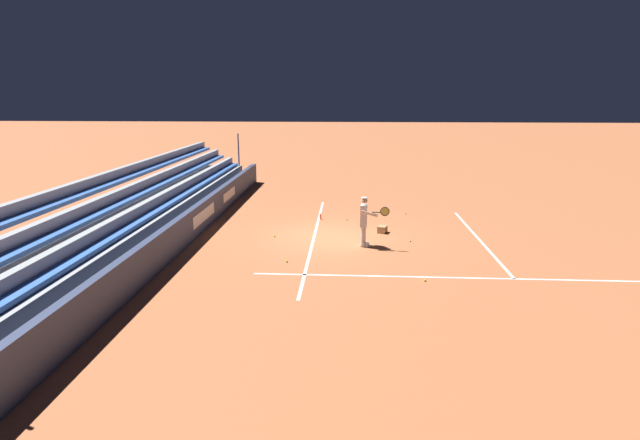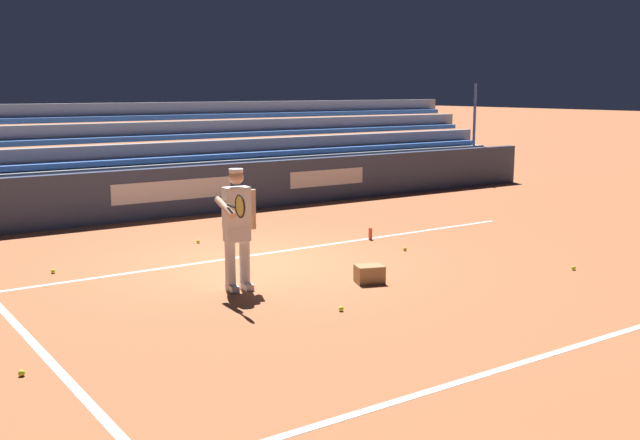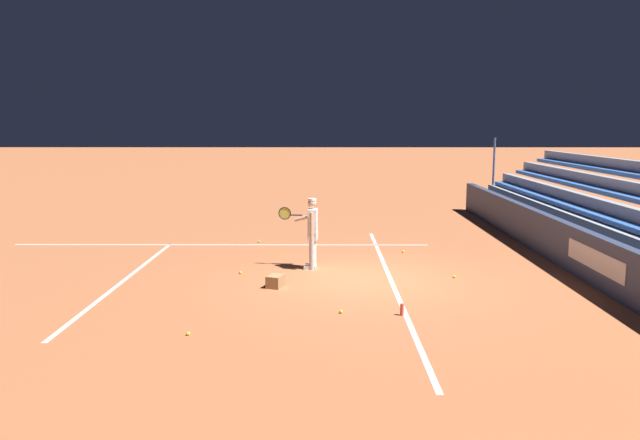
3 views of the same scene
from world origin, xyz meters
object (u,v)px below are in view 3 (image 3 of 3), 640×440
(water_bottle, at_px, (402,310))
(tennis_ball_far_left, at_px, (188,334))
(tennis_ball_on_baseline, at_px, (403,251))
(tennis_ball_by_box, at_px, (454,277))
(tennis_ball_stray_back, at_px, (259,242))
(tennis_ball_midcourt, at_px, (240,273))
(tennis_player, at_px, (312,232))
(ball_box_cardboard, at_px, (275,281))
(tennis_ball_toward_net, at_px, (341,312))

(water_bottle, bearing_deg, tennis_ball_far_left, 107.00)
(tennis_ball_on_baseline, bearing_deg, tennis_ball_by_box, -164.04)
(tennis_ball_stray_back, height_order, tennis_ball_midcourt, same)
(tennis_ball_far_left, bearing_deg, tennis_ball_by_box, -53.04)
(tennis_ball_far_left, distance_m, tennis_ball_midcourt, 4.30)
(tennis_ball_stray_back, bearing_deg, tennis_ball_by_box, -130.97)
(tennis_ball_far_left, bearing_deg, water_bottle, -73.00)
(tennis_player, distance_m, tennis_ball_by_box, 3.51)
(tennis_ball_by_box, xyz_separation_m, water_bottle, (-2.81, 1.54, 0.08))
(water_bottle, bearing_deg, tennis_ball_by_box, -28.78)
(tennis_ball_on_baseline, bearing_deg, tennis_ball_far_left, 146.83)
(ball_box_cardboard, height_order, tennis_ball_stray_back, ball_box_cardboard)
(tennis_ball_on_baseline, relative_size, water_bottle, 0.30)
(tennis_ball_on_baseline, xyz_separation_m, tennis_ball_midcourt, (-2.47, 4.12, 0.00))
(tennis_ball_by_box, relative_size, tennis_ball_midcourt, 1.00)
(tennis_player, relative_size, tennis_ball_stray_back, 25.98)
(ball_box_cardboard, bearing_deg, tennis_ball_stray_back, 9.81)
(tennis_player, relative_size, tennis_ball_on_baseline, 25.98)
(tennis_ball_stray_back, bearing_deg, tennis_ball_midcourt, 179.48)
(tennis_ball_on_baseline, distance_m, water_bottle, 5.68)
(tennis_ball_stray_back, bearing_deg, ball_box_cardboard, -170.19)
(tennis_ball_stray_back, distance_m, tennis_ball_far_left, 8.19)
(tennis_player, xyz_separation_m, tennis_ball_on_baseline, (1.89, -2.46, -0.86))
(tennis_player, bearing_deg, tennis_ball_by_box, -106.06)
(ball_box_cardboard, bearing_deg, tennis_ball_midcourt, 37.66)
(tennis_ball_stray_back, relative_size, water_bottle, 0.30)
(ball_box_cardboard, height_order, tennis_ball_midcourt, ball_box_cardboard)
(tennis_ball_midcourt, height_order, water_bottle, water_bottle)
(tennis_player, xyz_separation_m, tennis_ball_stray_back, (3.31, 1.62, -0.86))
(tennis_ball_far_left, distance_m, tennis_ball_toward_net, 2.86)
(tennis_ball_far_left, bearing_deg, tennis_player, -21.89)
(tennis_ball_midcourt, distance_m, water_bottle, 4.64)
(tennis_ball_midcourt, bearing_deg, tennis_ball_on_baseline, -59.03)
(tennis_ball_by_box, distance_m, tennis_ball_toward_net, 3.78)
(tennis_player, distance_m, water_bottle, 4.20)
(tennis_ball_stray_back, bearing_deg, tennis_ball_toward_net, -162.15)
(tennis_ball_far_left, bearing_deg, tennis_ball_on_baseline, -33.17)
(tennis_player, height_order, tennis_ball_on_baseline, tennis_player)
(tennis_ball_stray_back, bearing_deg, tennis_ball_on_baseline, -109.16)
(tennis_player, bearing_deg, tennis_ball_far_left, 158.11)
(ball_box_cardboard, relative_size, tennis_ball_far_left, 6.06)
(tennis_player, bearing_deg, tennis_ball_midcourt, 109.41)
(tennis_ball_by_box, height_order, water_bottle, water_bottle)
(tennis_ball_stray_back, height_order, tennis_ball_far_left, same)
(tennis_ball_far_left, height_order, tennis_ball_toward_net, same)
(tennis_ball_far_left, height_order, water_bottle, water_bottle)
(tennis_ball_by_box, height_order, tennis_ball_stray_back, same)
(ball_box_cardboard, xyz_separation_m, tennis_ball_midcourt, (1.18, 0.91, -0.10))
(tennis_ball_on_baseline, bearing_deg, water_bottle, 172.60)
(ball_box_cardboard, height_order, water_bottle, ball_box_cardboard)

